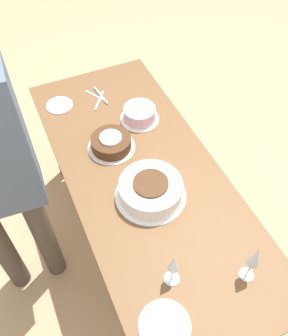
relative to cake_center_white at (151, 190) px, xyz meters
name	(u,v)px	position (x,y,z in m)	size (l,w,h in m)	color
ground_plane	(144,247)	(-0.13, 0.02, -0.81)	(12.00, 12.00, 0.00)	tan
dining_table	(144,189)	(-0.13, 0.02, -0.17)	(1.76, 0.73, 0.77)	brown
cake_center_white	(151,190)	(0.00, 0.00, 0.00)	(0.33, 0.33, 0.10)	white
cake_front_chocolate	(111,143)	(-0.36, -0.06, -0.01)	(0.25, 0.25, 0.08)	white
cake_back_decorated	(140,114)	(-0.49, 0.16, -0.01)	(0.21, 0.21, 0.08)	white
wine_glass_near	(255,258)	(0.51, 0.19, 0.11)	(0.06, 0.06, 0.23)	silver
wine_glass_far	(174,265)	(0.40, -0.09, 0.09)	(0.06, 0.06, 0.20)	silver
dessert_plate_left	(59,105)	(-0.78, -0.21, -0.04)	(0.15, 0.15, 0.01)	silver
dessert_plate_right	(165,325)	(0.55, -0.20, -0.04)	(0.20, 0.20, 0.01)	silver
fork_pile	(99,97)	(-0.76, 0.01, -0.04)	(0.19, 0.11, 0.01)	silver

